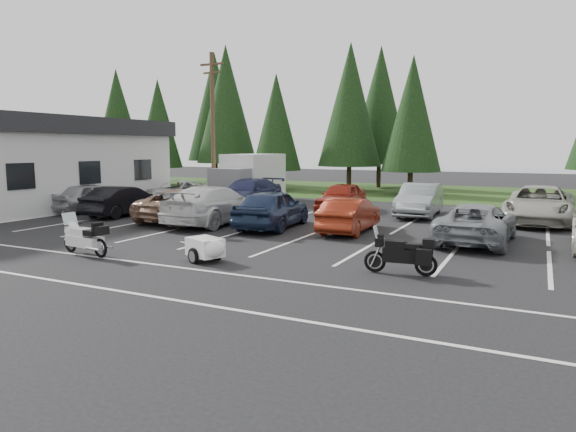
{
  "coord_description": "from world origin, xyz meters",
  "views": [
    {
      "loc": [
        8.23,
        -14.56,
        3.27
      ],
      "look_at": [
        1.3,
        -0.5,
        1.19
      ],
      "focal_mm": 32.0,
      "sensor_mm": 36.0,
      "label": 1
    }
  ],
  "objects_px": {
    "car_near_2": "(188,205)",
    "touring_motorcycle": "(84,234)",
    "car_near_3": "(214,205)",
    "car_near_5": "(350,215)",
    "car_near_1": "(124,201)",
    "car_near_4": "(272,208)",
    "car_far_1": "(248,193)",
    "car_near_6": "(477,223)",
    "car_far_0": "(178,192)",
    "utility_pole": "(213,125)",
    "adventure_motorcycle": "(400,250)",
    "car_far_2": "(341,197)",
    "building": "(9,163)",
    "box_truck": "(246,178)",
    "car_near_0": "(91,197)",
    "cargo_trailer": "(205,250)",
    "car_far_4": "(539,205)",
    "car_far_3": "(420,200)"
  },
  "relations": [
    {
      "from": "touring_motorcycle",
      "to": "car_near_0",
      "type": "bearing_deg",
      "value": 144.0
    },
    {
      "from": "utility_pole",
      "to": "car_near_1",
      "type": "bearing_deg",
      "value": -89.3
    },
    {
      "from": "utility_pole",
      "to": "car_far_3",
      "type": "distance_m",
      "value": 13.71
    },
    {
      "from": "box_truck",
      "to": "car_far_1",
      "type": "bearing_deg",
      "value": -57.22
    },
    {
      "from": "car_far_4",
      "to": "adventure_motorcycle",
      "type": "relative_size",
      "value": 2.81
    },
    {
      "from": "car_near_5",
      "to": "car_far_1",
      "type": "bearing_deg",
      "value": -37.23
    },
    {
      "from": "adventure_motorcycle",
      "to": "box_truck",
      "type": "bearing_deg",
      "value": 126.25
    },
    {
      "from": "car_near_3",
      "to": "car_far_0",
      "type": "bearing_deg",
      "value": -43.21
    },
    {
      "from": "utility_pole",
      "to": "car_far_1",
      "type": "distance_m",
      "value": 5.8
    },
    {
      "from": "box_truck",
      "to": "car_near_5",
      "type": "height_order",
      "value": "box_truck"
    },
    {
      "from": "box_truck",
      "to": "car_far_0",
      "type": "distance_m",
      "value": 4.14
    },
    {
      "from": "car_near_1",
      "to": "car_near_4",
      "type": "distance_m",
      "value": 8.33
    },
    {
      "from": "building",
      "to": "car_near_6",
      "type": "height_order",
      "value": "building"
    },
    {
      "from": "car_near_1",
      "to": "car_far_4",
      "type": "height_order",
      "value": "car_far_4"
    },
    {
      "from": "car_near_1",
      "to": "car_near_3",
      "type": "relative_size",
      "value": 0.77
    },
    {
      "from": "building",
      "to": "car_near_1",
      "type": "relative_size",
      "value": 3.56
    },
    {
      "from": "car_near_0",
      "to": "car_far_1",
      "type": "bearing_deg",
      "value": -138.8
    },
    {
      "from": "car_near_5",
      "to": "car_near_6",
      "type": "relative_size",
      "value": 0.83
    },
    {
      "from": "cargo_trailer",
      "to": "adventure_motorcycle",
      "type": "height_order",
      "value": "adventure_motorcycle"
    },
    {
      "from": "car_near_3",
      "to": "car_far_1",
      "type": "relative_size",
      "value": 1.05
    },
    {
      "from": "utility_pole",
      "to": "cargo_trailer",
      "type": "relative_size",
      "value": 5.88
    },
    {
      "from": "car_near_0",
      "to": "building",
      "type": "bearing_deg",
      "value": 9.29
    },
    {
      "from": "utility_pole",
      "to": "car_near_1",
      "type": "xyz_separation_m",
      "value": [
        0.1,
        -7.83,
        -3.98
      ]
    },
    {
      "from": "car_far_4",
      "to": "car_far_1",
      "type": "bearing_deg",
      "value": -175.87
    },
    {
      "from": "car_near_3",
      "to": "car_near_4",
      "type": "xyz_separation_m",
      "value": [
        2.81,
        0.07,
        -0.02
      ]
    },
    {
      "from": "utility_pole",
      "to": "adventure_motorcycle",
      "type": "distance_m",
      "value": 20.66
    },
    {
      "from": "building",
      "to": "car_near_0",
      "type": "distance_m",
      "value": 5.67
    },
    {
      "from": "utility_pole",
      "to": "car_near_5",
      "type": "xyz_separation_m",
      "value": [
        11.61,
        -7.66,
        -4.02
      ]
    },
    {
      "from": "car_near_5",
      "to": "car_far_0",
      "type": "relative_size",
      "value": 0.84
    },
    {
      "from": "car_far_1",
      "to": "utility_pole",
      "type": "bearing_deg",
      "value": 150.43
    },
    {
      "from": "car_near_0",
      "to": "car_near_4",
      "type": "distance_m",
      "value": 11.08
    },
    {
      "from": "car_near_1",
      "to": "car_near_2",
      "type": "bearing_deg",
      "value": 175.99
    },
    {
      "from": "car_near_3",
      "to": "car_far_1",
      "type": "distance_m",
      "value": 6.32
    },
    {
      "from": "car_near_0",
      "to": "adventure_motorcycle",
      "type": "relative_size",
      "value": 2.11
    },
    {
      "from": "box_truck",
      "to": "car_far_4",
      "type": "bearing_deg",
      "value": -7.79
    },
    {
      "from": "car_far_2",
      "to": "building",
      "type": "bearing_deg",
      "value": -161.71
    },
    {
      "from": "box_truck",
      "to": "car_near_2",
      "type": "distance_m",
      "value": 8.76
    },
    {
      "from": "car_near_4",
      "to": "car_far_1",
      "type": "xyz_separation_m",
      "value": [
        -4.71,
        5.95,
        -0.03
      ]
    },
    {
      "from": "box_truck",
      "to": "car_far_0",
      "type": "xyz_separation_m",
      "value": [
        -3.01,
        -2.74,
        -0.77
      ]
    },
    {
      "from": "building",
      "to": "adventure_motorcycle",
      "type": "height_order",
      "value": "building"
    },
    {
      "from": "car_far_1",
      "to": "car_near_4",
      "type": "bearing_deg",
      "value": -51.13
    },
    {
      "from": "utility_pole",
      "to": "car_far_4",
      "type": "relative_size",
      "value": 1.54
    },
    {
      "from": "box_truck",
      "to": "car_far_2",
      "type": "relative_size",
      "value": 1.27
    },
    {
      "from": "car_far_3",
      "to": "car_near_1",
      "type": "bearing_deg",
      "value": -157.04
    },
    {
      "from": "car_far_0",
      "to": "touring_motorcycle",
      "type": "distance_m",
      "value": 14.81
    },
    {
      "from": "car_near_0",
      "to": "car_near_2",
      "type": "xyz_separation_m",
      "value": [
        6.67,
        -0.68,
        -0.02
      ]
    },
    {
      "from": "building",
      "to": "car_near_5",
      "type": "relative_size",
      "value": 3.79
    },
    {
      "from": "box_truck",
      "to": "car_far_3",
      "type": "xyz_separation_m",
      "value": [
        11.04,
        -2.12,
        -0.66
      ]
    },
    {
      "from": "car_near_3",
      "to": "car_near_5",
      "type": "height_order",
      "value": "car_near_3"
    },
    {
      "from": "car_near_2",
      "to": "touring_motorcycle",
      "type": "relative_size",
      "value": 2.25
    }
  ]
}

